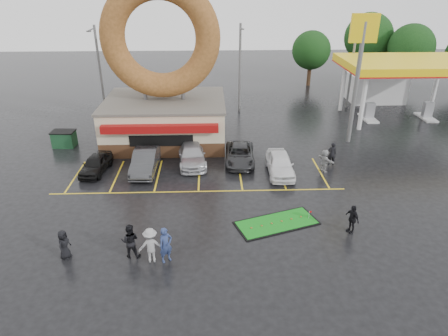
{
  "coord_description": "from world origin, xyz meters",
  "views": [
    {
      "loc": [
        0.88,
        -20.29,
        13.19
      ],
      "look_at": [
        1.7,
        2.44,
        2.2
      ],
      "focal_mm": 32.0,
      "sensor_mm": 36.0,
      "label": 1
    }
  ],
  "objects_px": {
    "streetlight_left": "(100,70)",
    "putting_green": "(277,223)",
    "gas_station": "(392,76)",
    "streetlight_mid": "(240,67)",
    "car_silver": "(192,154)",
    "car_white": "(280,164)",
    "car_black": "(96,164)",
    "car_dgrey": "(145,161)",
    "shell_sign": "(360,56)",
    "streetlight_right": "(352,64)",
    "car_grey": "(240,154)",
    "person_blue": "(166,245)",
    "donut_shop": "(164,90)",
    "dumpster": "(64,139)",
    "person_cameraman": "(352,219)"
  },
  "relations": [
    {
      "from": "streetlight_mid",
      "to": "donut_shop",
      "type": "bearing_deg",
      "value": -131.38
    },
    {
      "from": "gas_station",
      "to": "streetlight_mid",
      "type": "xyz_separation_m",
      "value": [
        -16.0,
        -0.02,
        1.08
      ]
    },
    {
      "from": "streetlight_left",
      "to": "donut_shop",
      "type": "bearing_deg",
      "value": -44.78
    },
    {
      "from": "car_silver",
      "to": "dumpster",
      "type": "relative_size",
      "value": 2.75
    },
    {
      "from": "shell_sign",
      "to": "streetlight_left",
      "type": "height_order",
      "value": "shell_sign"
    },
    {
      "from": "donut_shop",
      "to": "car_silver",
      "type": "distance_m",
      "value": 6.68
    },
    {
      "from": "car_white",
      "to": "person_cameraman",
      "type": "xyz_separation_m",
      "value": [
        2.85,
        -7.55,
        0.09
      ]
    },
    {
      "from": "car_grey",
      "to": "streetlight_mid",
      "type": "bearing_deg",
      "value": 89.6
    },
    {
      "from": "car_grey",
      "to": "person_cameraman",
      "type": "relative_size",
      "value": 2.77
    },
    {
      "from": "dumpster",
      "to": "gas_station",
      "type": "bearing_deg",
      "value": 19.78
    },
    {
      "from": "dumpster",
      "to": "streetlight_right",
      "type": "bearing_deg",
      "value": 23.79
    },
    {
      "from": "car_dgrey",
      "to": "car_black",
      "type": "bearing_deg",
      "value": -177.62
    },
    {
      "from": "person_blue",
      "to": "dumpster",
      "type": "distance_m",
      "value": 18.59
    },
    {
      "from": "gas_station",
      "to": "person_cameraman",
      "type": "xyz_separation_m",
      "value": [
        -11.22,
        -22.53,
        -2.84
      ]
    },
    {
      "from": "gas_station",
      "to": "streetlight_right",
      "type": "relative_size",
      "value": 1.52
    },
    {
      "from": "car_white",
      "to": "person_blue",
      "type": "relative_size",
      "value": 2.32
    },
    {
      "from": "gas_station",
      "to": "streetlight_left",
      "type": "distance_m",
      "value": 30.04
    },
    {
      "from": "streetlight_right",
      "to": "putting_green",
      "type": "bearing_deg",
      "value": -116.59
    },
    {
      "from": "car_silver",
      "to": "gas_station",
      "type": "bearing_deg",
      "value": 26.6
    },
    {
      "from": "car_grey",
      "to": "person_blue",
      "type": "bearing_deg",
      "value": -107.75
    },
    {
      "from": "car_black",
      "to": "gas_station",
      "type": "bearing_deg",
      "value": 34.92
    },
    {
      "from": "donut_shop",
      "to": "putting_green",
      "type": "distance_m",
      "value": 16.26
    },
    {
      "from": "gas_station",
      "to": "person_blue",
      "type": "bearing_deg",
      "value": -130.92
    },
    {
      "from": "car_silver",
      "to": "person_blue",
      "type": "relative_size",
      "value": 2.54
    },
    {
      "from": "car_white",
      "to": "car_black",
      "type": "bearing_deg",
      "value": 177.79
    },
    {
      "from": "streetlight_mid",
      "to": "car_silver",
      "type": "relative_size",
      "value": 1.82
    },
    {
      "from": "car_dgrey",
      "to": "streetlight_left",
      "type": "bearing_deg",
      "value": 115.83
    },
    {
      "from": "streetlight_left",
      "to": "car_silver",
      "type": "height_order",
      "value": "streetlight_left"
    },
    {
      "from": "donut_shop",
      "to": "shell_sign",
      "type": "relative_size",
      "value": 1.27
    },
    {
      "from": "donut_shop",
      "to": "gas_station",
      "type": "bearing_deg",
      "value": 19.11
    },
    {
      "from": "putting_green",
      "to": "streetlight_right",
      "type": "bearing_deg",
      "value": 63.41
    },
    {
      "from": "streetlight_left",
      "to": "dumpster",
      "type": "bearing_deg",
      "value": -100.94
    },
    {
      "from": "streetlight_mid",
      "to": "putting_green",
      "type": "relative_size",
      "value": 1.72
    },
    {
      "from": "car_black",
      "to": "person_cameraman",
      "type": "distance_m",
      "value": 18.38
    },
    {
      "from": "streetlight_mid",
      "to": "putting_green",
      "type": "height_order",
      "value": "streetlight_mid"
    },
    {
      "from": "car_black",
      "to": "streetlight_right",
      "type": "bearing_deg",
      "value": 40.44
    },
    {
      "from": "streetlight_mid",
      "to": "car_dgrey",
      "type": "xyz_separation_m",
      "value": [
        -8.0,
        -14.16,
        -3.99
      ]
    },
    {
      "from": "car_black",
      "to": "car_silver",
      "type": "height_order",
      "value": "car_silver"
    },
    {
      "from": "gas_station",
      "to": "streetlight_mid",
      "type": "distance_m",
      "value": 16.04
    },
    {
      "from": "gas_station",
      "to": "streetlight_right",
      "type": "height_order",
      "value": "streetlight_right"
    },
    {
      "from": "gas_station",
      "to": "streetlight_left",
      "type": "relative_size",
      "value": 1.52
    },
    {
      "from": "gas_station",
      "to": "car_grey",
      "type": "height_order",
      "value": "gas_station"
    },
    {
      "from": "car_grey",
      "to": "car_white",
      "type": "bearing_deg",
      "value": -32.59
    },
    {
      "from": "shell_sign",
      "to": "streetlight_mid",
      "type": "height_order",
      "value": "shell_sign"
    },
    {
      "from": "car_silver",
      "to": "dumpster",
      "type": "xyz_separation_m",
      "value": [
        -10.99,
        3.77,
        -0.07
      ]
    },
    {
      "from": "streetlight_left",
      "to": "putting_green",
      "type": "distance_m",
      "value": 25.72
    },
    {
      "from": "streetlight_right",
      "to": "person_cameraman",
      "type": "distance_m",
      "value": 24.9
    },
    {
      "from": "gas_station",
      "to": "putting_green",
      "type": "bearing_deg",
      "value": -125.32
    },
    {
      "from": "car_black",
      "to": "car_grey",
      "type": "height_order",
      "value": "car_grey"
    },
    {
      "from": "shell_sign",
      "to": "car_dgrey",
      "type": "height_order",
      "value": "shell_sign"
    }
  ]
}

